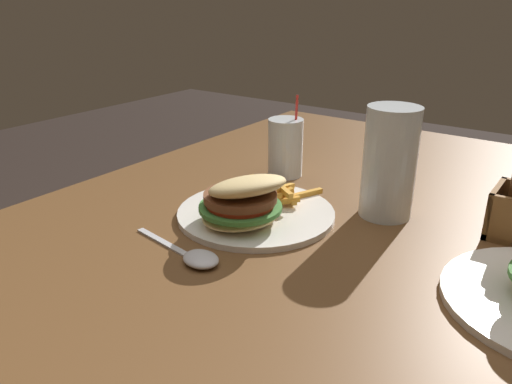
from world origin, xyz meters
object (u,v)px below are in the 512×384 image
Objects in this scene: meal_plate_near at (250,205)px; juice_glass at (285,150)px; spoon at (197,257)px; beer_glass at (389,167)px.

juice_glass is (-0.23, -0.08, 0.02)m from meal_plate_near.
meal_plate_near is at bearing 105.18° from spoon.
beer_glass is 1.03× the size of spoon.
juice_glass is (-0.07, -0.24, -0.03)m from beer_glass.
spoon is (0.30, -0.15, -0.08)m from beer_glass.
meal_plate_near is at bearing 18.86° from juice_glass.
meal_plate_near is 1.47× the size of beer_glass.
beer_glass is at bearing 72.52° from spoon.
spoon is (0.15, 0.02, -0.02)m from meal_plate_near.
beer_glass is 0.35m from spoon.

